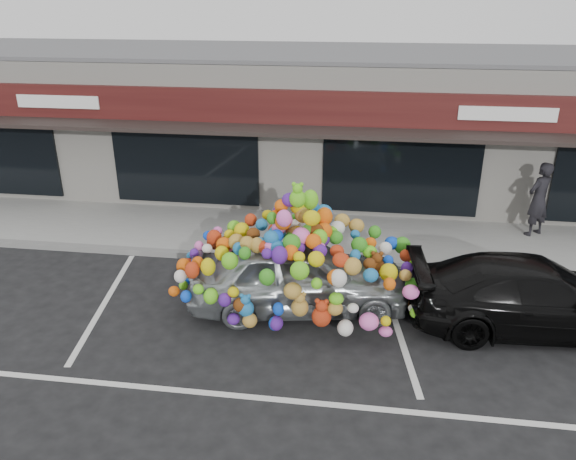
# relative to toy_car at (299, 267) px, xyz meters

# --- Properties ---
(ground) EXTENTS (90.00, 90.00, 0.00)m
(ground) POSITION_rel_toy_car_xyz_m (-0.83, -0.58, -0.93)
(ground) COLOR black
(ground) RESTS_ON ground
(shop_building) EXTENTS (24.00, 7.20, 4.31)m
(shop_building) POSITION_rel_toy_car_xyz_m (-0.83, 7.86, 1.24)
(shop_building) COLOR silver
(shop_building) RESTS_ON ground
(sidewalk) EXTENTS (26.00, 3.00, 0.15)m
(sidewalk) POSITION_rel_toy_car_xyz_m (-0.83, 3.42, -0.85)
(sidewalk) COLOR gray
(sidewalk) RESTS_ON ground
(kerb) EXTENTS (26.00, 0.18, 0.16)m
(kerb) POSITION_rel_toy_car_xyz_m (-0.83, 1.92, -0.85)
(kerb) COLOR slate
(kerb) RESTS_ON ground
(parking_stripe_left) EXTENTS (0.73, 4.37, 0.01)m
(parking_stripe_left) POSITION_rel_toy_car_xyz_m (-4.03, -0.38, -0.92)
(parking_stripe_left) COLOR silver
(parking_stripe_left) RESTS_ON ground
(parking_stripe_mid) EXTENTS (0.73, 4.37, 0.01)m
(parking_stripe_mid) POSITION_rel_toy_car_xyz_m (1.97, -0.38, -0.92)
(parking_stripe_mid) COLOR silver
(parking_stripe_mid) RESTS_ON ground
(lane_line) EXTENTS (14.00, 0.12, 0.01)m
(lane_line) POSITION_rel_toy_car_xyz_m (1.17, -2.88, -0.92)
(lane_line) COLOR silver
(lane_line) RESTS_ON ground
(toy_car) EXTENTS (3.18, 4.96, 2.73)m
(toy_car) POSITION_rel_toy_car_xyz_m (0.00, 0.00, 0.00)
(toy_car) COLOR #8F9499
(toy_car) RESTS_ON ground
(black_sedan) EXTENTS (2.28, 4.85, 1.37)m
(black_sedan) POSITION_rel_toy_car_xyz_m (4.50, -0.11, -0.24)
(black_sedan) COLOR black
(black_sedan) RESTS_ON ground
(pedestrian_a) EXTENTS (0.84, 0.80, 1.94)m
(pedestrian_a) POSITION_rel_toy_car_xyz_m (5.62, 4.20, 0.19)
(pedestrian_a) COLOR black
(pedestrian_a) RESTS_ON sidewalk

